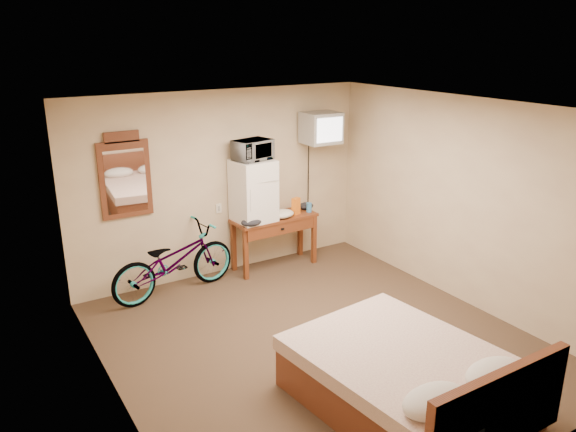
% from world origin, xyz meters
% --- Properties ---
extents(room, '(4.60, 4.64, 2.50)m').
position_xyz_m(room, '(-0.00, 0.00, 1.25)').
color(room, '#433221').
rests_on(room, ground).
extents(desk, '(1.22, 0.50, 0.75)m').
position_xyz_m(desk, '(0.65, 2.00, 0.62)').
color(desk, brown).
rests_on(desk, floor).
extents(mini_fridge, '(0.54, 0.52, 0.84)m').
position_xyz_m(mini_fridge, '(0.33, 2.05, 1.17)').
color(mini_fridge, white).
rests_on(mini_fridge, desk).
extents(microwave, '(0.55, 0.43, 0.27)m').
position_xyz_m(microwave, '(0.33, 2.05, 1.72)').
color(microwave, white).
rests_on(microwave, mini_fridge).
extents(snack_bag, '(0.13, 0.10, 0.24)m').
position_xyz_m(snack_bag, '(0.96, 1.97, 0.87)').
color(snack_bag, orange).
rests_on(snack_bag, desk).
extents(blue_cup, '(0.08, 0.08, 0.13)m').
position_xyz_m(blue_cup, '(1.17, 1.96, 0.82)').
color(blue_cup, '#3A85C6').
rests_on(blue_cup, desk).
extents(cloth_cream, '(0.36, 0.28, 0.11)m').
position_xyz_m(cloth_cream, '(0.70, 1.94, 0.81)').
color(cloth_cream, silver).
rests_on(cloth_cream, desk).
extents(cloth_dark_a, '(0.28, 0.21, 0.11)m').
position_xyz_m(cloth_dark_a, '(0.19, 1.85, 0.80)').
color(cloth_dark_a, black).
rests_on(cloth_dark_a, desk).
extents(cloth_dark_b, '(0.22, 0.18, 0.10)m').
position_xyz_m(cloth_dark_b, '(1.21, 2.09, 0.80)').
color(cloth_dark_b, black).
rests_on(cloth_dark_b, desk).
extents(crt_television, '(0.50, 0.59, 0.43)m').
position_xyz_m(crt_television, '(1.40, 2.02, 1.92)').
color(crt_television, black).
rests_on(crt_television, room).
extents(wall_mirror, '(0.63, 0.04, 1.06)m').
position_xyz_m(wall_mirror, '(-1.30, 2.27, 1.53)').
color(wall_mirror, brown).
rests_on(wall_mirror, room).
extents(bicycle, '(1.76, 0.83, 0.89)m').
position_xyz_m(bicycle, '(-0.88, 1.95, 0.44)').
color(bicycle, black).
rests_on(bicycle, floor).
extents(bed, '(1.67, 2.09, 0.90)m').
position_xyz_m(bed, '(0.03, -1.38, 0.30)').
color(bed, brown).
rests_on(bed, floor).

